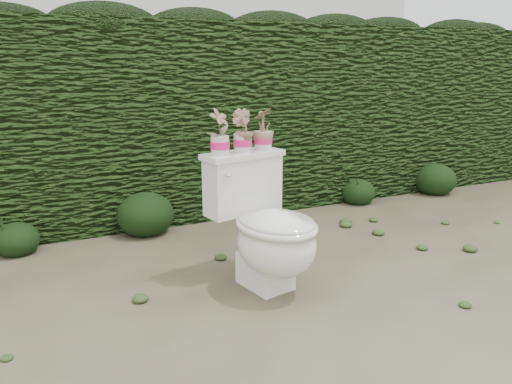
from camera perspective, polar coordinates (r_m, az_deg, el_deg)
name	(u,v)px	position (r m, az deg, el deg)	size (l,w,h in m)	color
ground	(265,271)	(3.21, 1.06, -9.07)	(60.00, 60.00, 0.00)	#706A4D
hedge	(186,119)	(4.46, -7.98, 8.23)	(8.00, 1.00, 1.60)	#264115
house_wall	(139,16)	(8.87, -13.20, 18.98)	(8.00, 3.50, 4.00)	silver
toilet	(267,230)	(2.88, 1.31, -4.38)	(0.58, 0.76, 0.78)	silver
potted_plant_left	(220,133)	(2.85, -4.17, 6.72)	(0.13, 0.09, 0.25)	#3B7E27
potted_plant_center	(243,132)	(2.94, -1.55, 6.88)	(0.13, 0.11, 0.24)	#3B7E27
potted_plant_right	(263,130)	(3.03, 0.82, 7.08)	(0.13, 0.13, 0.24)	#3B7E27
liriope_clump_1	(16,236)	(3.85, -25.74, -4.55)	(0.31, 0.31, 0.25)	black
liriope_clump_2	(145,211)	(3.95, -12.56, -2.12)	(0.44, 0.44, 0.35)	black
liriope_clump_3	(260,199)	(4.27, 0.50, -0.78)	(0.38, 0.38, 0.30)	black
liriope_clump_4	(358,189)	(4.78, 11.57, 0.31)	(0.32, 0.32, 0.26)	black
liriope_clump_5	(435,177)	(5.33, 19.80, 1.64)	(0.41, 0.41, 0.33)	black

